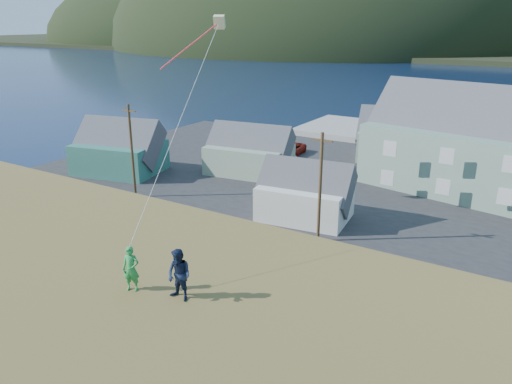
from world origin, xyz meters
TOP-DOWN VIEW (x-y plane):
  - ground at (0.00, 0.00)m, footprint 900.00×900.00m
  - grass_strip at (0.00, -2.00)m, footprint 110.00×8.00m
  - waterfront_lot at (0.00, 17.00)m, footprint 72.00×36.00m
  - wharf at (-6.00, 40.00)m, footprint 26.00×14.00m
  - shed_teal at (-25.99, 6.68)m, footprint 10.43×8.35m
  - shed_palegreen_near at (-13.63, 13.79)m, footprint 9.79×6.88m
  - shed_white at (-2.55, 5.12)m, footprint 8.29×6.02m
  - shed_palegreen_far at (-0.56, 28.11)m, footprint 12.57×8.81m
  - utility_poles at (-0.58, 1.50)m, footprint 35.06×0.24m
  - parked_cars at (-10.88, 20.36)m, footprint 24.33×12.95m
  - kite_flyer_green at (3.00, -19.78)m, footprint 0.70×0.60m
  - kite_flyer_navy at (4.80, -19.38)m, footprint 0.90×0.72m
  - kite_rig at (1.56, -12.70)m, footprint 1.33×3.99m

SIDE VIEW (x-z plane):
  - ground at x=0.00m, z-range 0.00..0.00m
  - grass_strip at x=0.00m, z-range 0.00..0.10m
  - waterfront_lot at x=0.00m, z-range 0.00..0.12m
  - wharf at x=-6.00m, z-range 0.00..0.90m
  - parked_cars at x=-10.88m, z-range 0.08..1.65m
  - shed_white at x=-2.55m, z-range -0.70..5.45m
  - shed_palegreen_near at x=-13.63m, z-range -0.81..5.80m
  - shed_teal at x=-25.99m, z-range -0.94..6.38m
  - shed_palegreen_far at x=-0.56m, z-range -0.92..6.79m
  - utility_poles at x=-0.58m, z-range 0.00..8.97m
  - kite_flyer_green at x=3.00m, z-range 7.20..8.83m
  - kite_flyer_navy at x=4.80m, z-range 7.20..9.01m
  - kite_rig at x=1.56m, z-range 10.52..20.90m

